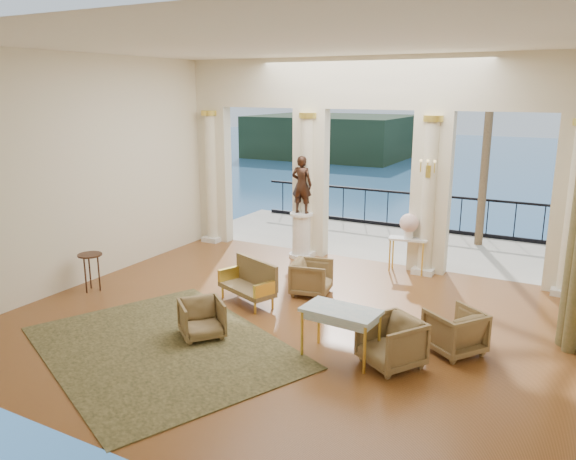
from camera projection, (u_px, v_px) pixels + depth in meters
The scene contains 21 objects.
floor at pixel (284, 321), 9.51m from camera, with size 9.00×9.00×0.00m, color #553311.
room_walls at pixel (245, 158), 7.85m from camera, with size 9.00×9.00×9.00m.
arcade at pixel (369, 148), 12.14m from camera, with size 9.00×0.56×4.50m.
terrace at pixel (392, 243), 14.47m from camera, with size 10.00×3.60×0.10m, color #A49A89.
balustrade at pixel (411, 214), 15.72m from camera, with size 9.00×0.06×1.03m.
palm_tree at pixel (492, 77), 13.22m from camera, with size 2.00×2.00×4.50m.
headland at pixel (333, 136), 83.79m from camera, with size 22.00×18.00×6.00m, color black.
sea at pixel (544, 180), 62.18m from camera, with size 160.00×160.00×0.00m, color #2A649B.
wall_sconce at pixel (428, 170), 11.31m from camera, with size 0.30×0.11×0.33m.
rug at pixel (163, 347), 8.53m from camera, with size 4.04×3.14×0.02m, color #282D18.
armchair_a at pixel (202, 317), 8.83m from camera, with size 0.65×0.61×0.67m, color #473A21.
armchair_b at pixel (391, 340), 7.90m from camera, with size 0.75×0.70×0.77m, color #473A21.
armchair_c at pixel (455, 329), 8.30m from camera, with size 0.71×0.67×0.73m, color #473A21.
armchair_d at pixel (312, 276), 10.68m from camera, with size 0.70×0.66×0.73m, color #473A21.
settee at pixel (250, 282), 10.27m from camera, with size 1.29×0.91×0.79m.
game_table at pixel (341, 314), 8.06m from camera, with size 1.14×0.67×0.75m.
pedestal at pixel (301, 236), 13.04m from camera, with size 0.57×0.57×1.05m.
statue at pixel (302, 185), 12.75m from camera, with size 0.48×0.32×1.32m, color #321E16.
console_table at pixel (408, 244), 11.89m from camera, with size 0.84×0.46×0.76m.
urn at pixel (409, 224), 11.79m from camera, with size 0.40×0.40×0.53m.
side_table at pixel (90, 259), 10.79m from camera, with size 0.46×0.46×0.74m.
Camera 1 is at (4.26, -7.75, 3.82)m, focal length 35.00 mm.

